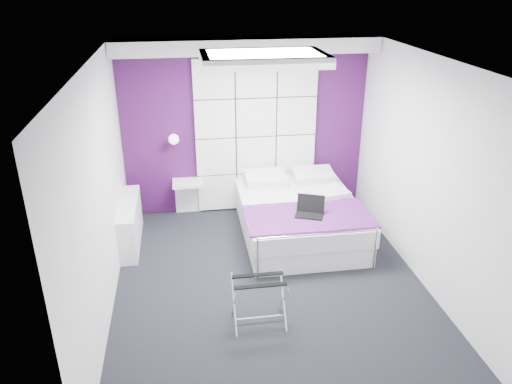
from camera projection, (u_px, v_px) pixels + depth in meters
floor at (271, 286)px, 5.89m from camera, size 4.40×4.40×0.00m
ceiling at (274, 62)px, 4.83m from camera, size 4.40×4.40×0.00m
wall_back at (245, 127)px, 7.35m from camera, size 3.60×0.00×3.60m
wall_left at (100, 196)px, 5.11m from camera, size 0.00×4.40×4.40m
wall_right at (429, 176)px, 5.61m from camera, size 0.00×4.40×4.40m
accent_wall at (245, 127)px, 7.34m from camera, size 3.58×0.02×2.58m
soffit at (247, 45)px, 6.63m from camera, size 3.58×0.50×0.20m
headboard at (256, 136)px, 7.37m from camera, size 1.80×0.08×2.30m
skylight at (264, 58)px, 5.39m from camera, size 1.36×0.86×0.12m
wall_lamp at (174, 138)px, 7.11m from camera, size 0.15×0.15×0.15m
radiator at (130, 223)px, 6.71m from camera, size 0.22×1.20×0.60m
bed at (299, 217)px, 6.90m from camera, size 1.62×1.95×0.69m
nightstand at (188, 183)px, 7.37m from camera, size 0.44×0.34×0.05m
luggage_rack at (259, 301)px, 5.19m from camera, size 0.54×0.40×0.53m
laptop at (309, 210)px, 6.38m from camera, size 0.35×0.25×0.25m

